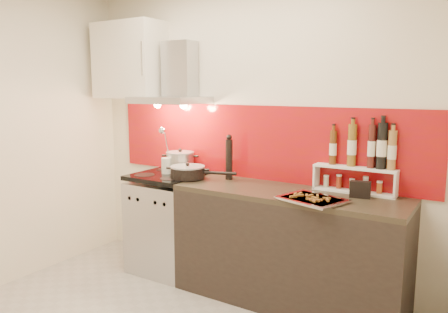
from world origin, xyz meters
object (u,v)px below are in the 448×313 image
Objects in this scene: saute_pan at (188,172)px; pepper_mill at (229,158)px; counter at (288,247)px; stock_pot at (180,162)px; range_stove at (169,223)px; baking_tray at (312,199)px.

pepper_mill is at bearing 31.46° from saute_pan.
stock_pot is (-1.17, 0.14, 0.56)m from counter.
range_stove is at bearing -165.66° from pepper_mill.
baking_tray is (0.26, -0.19, 0.47)m from counter.
range_stove is 0.51× the size of counter.
counter is (1.20, 0.00, 0.01)m from range_stove.
saute_pan is 0.38m from pepper_mill.
range_stove is at bearing -103.32° from stock_pot.
saute_pan is 1.20m from baking_tray.
range_stove is 0.58m from stock_pot.
pepper_mill reaches higher than range_stove.
stock_pot is at bearing 76.68° from range_stove.
counter is 0.57m from baking_tray.
baking_tray is at bearing -7.09° from saute_pan.
counter is 1.07m from saute_pan.
baking_tray reaches higher than counter.
pepper_mill is (0.57, 0.15, 0.65)m from range_stove.
baking_tray reaches higher than range_stove.
saute_pan is 1.45× the size of pepper_mill.
saute_pan reaches higher than range_stove.
saute_pan reaches higher than counter.
stock_pot reaches higher than baking_tray.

